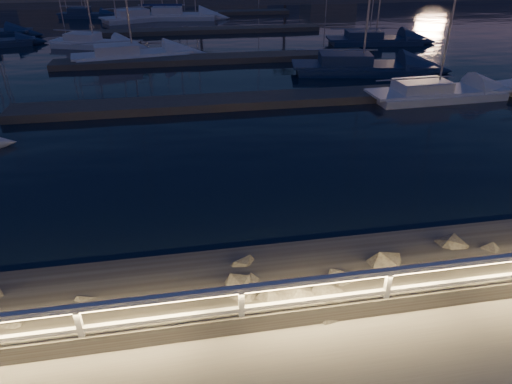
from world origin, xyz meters
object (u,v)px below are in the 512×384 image
Objects in this scene: sailboat_n at (176,15)px; sailboat_m at (85,14)px; sailboat_c at (358,66)px; sailboat_h at (434,92)px; guard_rail at (338,286)px; sailboat_j at (92,42)px; sailboat_g at (130,54)px; sailboat_l at (373,39)px; sailboat_k at (141,17)px.

sailboat_m is at bearing 169.49° from sailboat_n.
sailboat_c is 6.29m from sailboat_h.
sailboat_h is at bearing 54.86° from guard_rail.
sailboat_n is at bearing 84.94° from sailboat_j.
guard_rail is 51.45m from sailboat_m.
sailboat_c is 15.90m from sailboat_g.
sailboat_j is 22.81m from sailboat_l.
sailboat_c is 10.10m from sailboat_l.
sailboat_h is 1.20× the size of sailboat_m.
sailboat_l reaches higher than sailboat_m.
sailboat_l is at bearing -1.39° from sailboat_g.
guard_rail is at bearing -80.33° from sailboat_n.
sailboat_k is 25.41m from sailboat_l.
sailboat_h is 35.43m from sailboat_k.
sailboat_g is 1.05× the size of sailboat_l.
sailboat_h is 0.96× the size of sailboat_l.
sailboat_n reaches higher than sailboat_j.
sailboat_h is at bearing -85.75° from sailboat_k.
sailboat_g is 1.31× the size of sailboat_m.
sailboat_j is (-9.14, 32.74, -0.96)m from guard_rail.
sailboat_k is at bearing 80.69° from sailboat_g.
sailboat_n is (6.94, 14.14, 0.06)m from sailboat_j.
guard_rail is 18.62m from sailboat_h.
sailboat_g is 0.93× the size of sailboat_k.
sailboat_m is 10.37m from sailboat_n.
sailboat_c is 35.57m from sailboat_m.
sailboat_k is 1.12× the size of sailboat_l.
sailboat_l is at bearing -24.94° from sailboat_m.
sailboat_k is at bearing 97.23° from guard_rail.
sailboat_c is 1.01× the size of sailboat_k.
sailboat_k is 1.40× the size of sailboat_m.
guard_rail is at bearing -107.33° from sailboat_l.
sailboat_l is at bearing 73.08° from sailboat_c.
sailboat_g reaches higher than sailboat_h.
sailboat_h is 1.08× the size of sailboat_j.
guard_rail is at bearing -106.46° from sailboat_k.
guard_rail is 2.93× the size of sailboat_c.
sailboat_k is at bearing 131.16° from sailboat_c.
sailboat_m is at bearing 149.04° from sailboat_l.
sailboat_j is 14.15m from sailboat_k.
sailboat_c is (8.79, 21.20, -0.92)m from guard_rail.
sailboat_h is at bearing -45.76° from sailboat_g.
sailboat_m is at bearing 95.97° from sailboat_g.
sailboat_g is 19.58m from sailboat_l.
sailboat_h is 15.18m from sailboat_l.
sailboat_l is at bearing -39.83° from sailboat_n.
sailboat_l is 1.25× the size of sailboat_m.
sailboat_m reaches higher than guard_rail.
sailboat_m is at bearing 136.97° from sailboat_c.
sailboat_l is 32.42m from sailboat_m.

